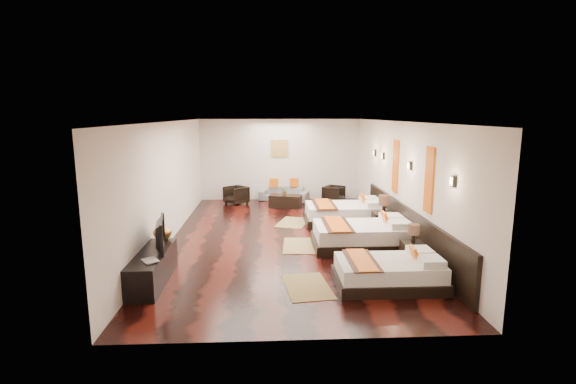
{
  "coord_description": "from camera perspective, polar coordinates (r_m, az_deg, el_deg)",
  "views": [
    {
      "loc": [
        -0.44,
        -9.93,
        2.98
      ],
      "look_at": [
        0.06,
        0.18,
        1.1
      ],
      "focal_mm": 26.37,
      "sensor_mm": 36.0,
      "label": 1
    }
  ],
  "objects": [
    {
      "name": "sconce_lounge",
      "position": [
        12.68,
        11.58,
        5.19
      ],
      "size": [
        0.07,
        0.12,
        0.18
      ],
      "color": "black",
      "rests_on": "right_wall"
    },
    {
      "name": "orange_panel_a",
      "position": [
        8.73,
        18.51,
        1.54
      ],
      "size": [
        0.04,
        0.4,
        1.3
      ],
      "primitive_type": "cube",
      "color": "#D86014",
      "rests_on": "right_wall"
    },
    {
      "name": "ceiling",
      "position": [
        9.94,
        -0.3,
        9.48
      ],
      "size": [
        5.5,
        9.5,
        0.01
      ],
      "primitive_type": "cube",
      "color": "white",
      "rests_on": "floor"
    },
    {
      "name": "figurine",
      "position": [
        8.65,
        -16.58,
        -4.97
      ],
      "size": [
        0.38,
        0.38,
        0.37
      ],
      "primitive_type": "imported",
      "rotation": [
        0.0,
        0.0,
        0.07
      ],
      "color": "brown",
      "rests_on": "tv_console"
    },
    {
      "name": "jute_mat_near",
      "position": [
        7.57,
        2.6,
        -12.6
      ],
      "size": [
        0.89,
        1.28,
        0.01
      ],
      "primitive_type": "cube",
      "rotation": [
        0.0,
        0.0,
        0.12
      ],
      "color": "olive",
      "rests_on": "floor"
    },
    {
      "name": "floor",
      "position": [
        10.37,
        -0.29,
        -6.17
      ],
      "size": [
        5.5,
        9.5,
        0.01
      ],
      "primitive_type": "cube",
      "color": "black",
      "rests_on": "ground"
    },
    {
      "name": "armchair_right",
      "position": [
        14.42,
        6.2,
        -0.29
      ],
      "size": [
        0.87,
        0.87,
        0.58
      ],
      "primitive_type": "imported",
      "rotation": [
        0.0,
        0.0,
        1.01
      ],
      "color": "black",
      "rests_on": "floor"
    },
    {
      "name": "jute_mat_mid",
      "position": [
        9.76,
        1.61,
        -7.23
      ],
      "size": [
        0.83,
        1.25,
        0.01
      ],
      "primitive_type": "cube",
      "rotation": [
        0.0,
        0.0,
        -0.07
      ],
      "color": "olive",
      "rests_on": "floor"
    },
    {
      "name": "bed_mid",
      "position": [
        9.69,
        10.08,
        -5.8
      ],
      "size": [
        2.18,
        1.37,
        0.83
      ],
      "color": "black",
      "rests_on": "floor"
    },
    {
      "name": "nightstand_a",
      "position": [
        8.86,
        16.45,
        -7.58
      ],
      "size": [
        0.42,
        0.42,
        0.83
      ],
      "color": "black",
      "rests_on": "floor"
    },
    {
      "name": "sofa",
      "position": [
        14.65,
        -0.53,
        -0.25
      ],
      "size": [
        1.79,
        1.19,
        0.49
      ],
      "primitive_type": "imported",
      "rotation": [
        0.0,
        0.0,
        -0.35
      ],
      "color": "slate",
      "rests_on": "floor"
    },
    {
      "name": "jute_mat_far",
      "position": [
        11.76,
        0.68,
        -4.12
      ],
      "size": [
        1.09,
        1.37,
        0.01
      ],
      "primitive_type": "cube",
      "rotation": [
        0.0,
        0.0,
        -0.32
      ],
      "color": "olive",
      "rests_on": "floor"
    },
    {
      "name": "table_plant",
      "position": [
        13.61,
        -0.46,
        0.14
      ],
      "size": [
        0.27,
        0.24,
        0.26
      ],
      "primitive_type": "imported",
      "rotation": [
        0.0,
        0.0,
        0.2
      ],
      "color": "#2D571D",
      "rests_on": "coffee_table"
    },
    {
      "name": "back_wall",
      "position": [
        14.77,
        -1.12,
        4.37
      ],
      "size": [
        5.5,
        0.01,
        2.8
      ],
      "primitive_type": "cube",
      "color": "silver",
      "rests_on": "floor"
    },
    {
      "name": "coffee_table",
      "position": [
        13.64,
        -0.35,
        -1.24
      ],
      "size": [
        1.1,
        0.75,
        0.4
      ],
      "primitive_type": "cube",
      "rotation": [
        0.0,
        0.0,
        -0.27
      ],
      "color": "black",
      "rests_on": "floor"
    },
    {
      "name": "tv",
      "position": [
        8.02,
        -17.32,
        -5.46
      ],
      "size": [
        0.33,
        1.0,
        0.57
      ],
      "primitive_type": "imported",
      "rotation": [
        0.0,
        0.0,
        1.77
      ],
      "color": "black",
      "rests_on": "tv_console"
    },
    {
      "name": "bed_far",
      "position": [
        11.72,
        7.75,
        -2.88
      ],
      "size": [
        2.16,
        1.36,
        0.82
      ],
      "color": "black",
      "rests_on": "floor"
    },
    {
      "name": "left_wall",
      "position": [
        10.31,
        -15.75,
        1.31
      ],
      "size": [
        0.01,
        9.5,
        2.8
      ],
      "primitive_type": "cube",
      "color": "silver",
      "rests_on": "floor"
    },
    {
      "name": "right_wall",
      "position": [
        10.55,
        14.81,
        1.55
      ],
      "size": [
        0.01,
        9.5,
        2.8
      ],
      "primitive_type": "cube",
      "color": "silver",
      "rests_on": "floor"
    },
    {
      "name": "gold_artwork",
      "position": [
        14.71,
        -1.13,
        5.92
      ],
      "size": [
        0.6,
        0.04,
        0.6
      ],
      "primitive_type": "cube",
      "color": "#AD873F",
      "rests_on": "back_wall"
    },
    {
      "name": "book",
      "position": [
        7.48,
        -18.89,
        -8.91
      ],
      "size": [
        0.35,
        0.37,
        0.03
      ],
      "primitive_type": "imported",
      "rotation": [
        0.0,
        0.0,
        0.61
      ],
      "color": "black",
      "rests_on": "tv_console"
    },
    {
      "name": "armchair_left",
      "position": [
        14.21,
        -7.0,
        -0.42
      ],
      "size": [
        0.93,
        0.93,
        0.61
      ],
      "primitive_type": "imported",
      "rotation": [
        0.0,
        0.0,
        -0.85
      ],
      "color": "black",
      "rests_on": "floor"
    },
    {
      "name": "sconce_near",
      "position": [
        7.69,
        21.34,
        1.35
      ],
      "size": [
        0.07,
        0.12,
        0.18
      ],
      "color": "black",
      "rests_on": "right_wall"
    },
    {
      "name": "sconce_far",
      "position": [
        11.81,
        12.66,
        4.78
      ],
      "size": [
        0.07,
        0.12,
        0.18
      ],
      "color": "black",
      "rests_on": "right_wall"
    },
    {
      "name": "sconce_mid",
      "position": [
        9.72,
        16.09,
        3.44
      ],
      "size": [
        0.07,
        0.12,
        0.18
      ],
      "color": "black",
      "rests_on": "right_wall"
    },
    {
      "name": "nightstand_b",
      "position": [
        10.83,
        12.73,
        -3.81
      ],
      "size": [
        0.5,
        0.5,
        1.0
      ],
      "color": "black",
      "rests_on": "floor"
    },
    {
      "name": "orange_panel_b",
      "position": [
        10.78,
        14.3,
        3.38
      ],
      "size": [
        0.04,
        0.4,
        1.3
      ],
      "primitive_type": "cube",
      "color": "#D86014",
      "rests_on": "right_wall"
    },
    {
      "name": "bed_near",
      "position": [
        7.75,
        13.58,
        -10.47
      ],
      "size": [
        1.86,
        1.17,
        0.71
      ],
      "color": "black",
      "rests_on": "floor"
    },
    {
      "name": "headboard_panel",
      "position": [
        9.98,
        15.71,
        -4.56
      ],
      "size": [
        0.08,
        6.6,
        0.9
      ],
      "primitive_type": "cube",
      "color": "black",
      "rests_on": "floor"
    },
    {
      "name": "tv_console",
      "position": [
        8.03,
        -17.78,
        -9.68
      ],
      "size": [
        0.5,
        1.8,
        0.55
      ],
      "primitive_type": "cube",
      "color": "black",
      "rests_on": "floor"
    }
  ]
}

